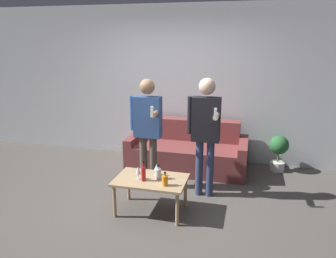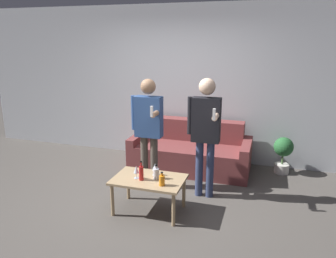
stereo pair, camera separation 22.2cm
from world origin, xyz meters
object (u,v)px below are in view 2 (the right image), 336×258
at_px(bottle_orange, 141,173).
at_px(person_standing_left, 148,125).
at_px(couch, 191,152).
at_px(coffee_table, 149,182).
at_px(person_standing_right, 205,128).

xyz_separation_m(bottle_orange, person_standing_left, (-0.19, 0.76, 0.40)).
bearing_deg(bottle_orange, couch, 81.97).
xyz_separation_m(couch, coffee_table, (-0.16, -1.57, 0.11)).
bearing_deg(person_standing_left, coffee_table, -69.50).
bearing_deg(couch, person_standing_right, -66.51).
xyz_separation_m(couch, person_standing_right, (0.41, -0.95, 0.70)).
height_order(couch, person_standing_right, person_standing_right).
bearing_deg(person_standing_right, couch, 113.49).
bearing_deg(person_standing_left, bottle_orange, -76.06).
xyz_separation_m(person_standing_left, person_standing_right, (0.83, -0.06, 0.04)).
distance_m(coffee_table, person_standing_right, 1.03).
relative_size(coffee_table, person_standing_right, 0.54).
distance_m(coffee_table, person_standing_left, 0.92).
height_order(couch, bottle_orange, couch).
bearing_deg(couch, person_standing_left, -115.49).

